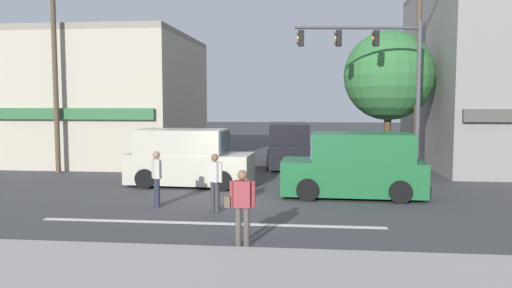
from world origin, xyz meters
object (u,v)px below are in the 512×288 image
object	(u,v)px
street_tree	(389,76)
van_approaching_near	(188,159)
utility_pole_far_right	(418,70)
van_parked_curbside	(355,167)
pedestrian_foreground_with_bag	(241,203)
pedestrian_far_side	(157,175)
traffic_light_mast	(385,71)
pedestrian_mid_crossing	(215,179)
utility_pole_near_left	(55,67)
van_crossing_center	(288,146)

from	to	relation	value
street_tree	van_approaching_near	world-z (taller)	street_tree
street_tree	utility_pole_far_right	bearing A→B (deg)	-46.15
van_approaching_near	van_parked_curbside	xyz separation A→B (m)	(6.02, -1.59, 0.00)
street_tree	pedestrian_foreground_with_bag	bearing A→B (deg)	-111.60
utility_pole_far_right	pedestrian_far_side	xyz separation A→B (m)	(-9.09, -7.68, -3.52)
street_tree	pedestrian_far_side	xyz separation A→B (m)	(-8.05, -8.76, -3.34)
traffic_light_mast	van_parked_curbside	distance (m)	4.84
van_approaching_near	pedestrian_mid_crossing	bearing A→B (deg)	-66.46
street_tree	utility_pole_near_left	xyz separation A→B (m)	(-14.54, -2.34, 0.35)
utility_pole_near_left	pedestrian_far_side	bearing A→B (deg)	-44.66
van_approaching_near	pedestrian_foreground_with_bag	xyz separation A→B (m)	(3.07, -7.55, -0.05)
van_crossing_center	pedestrian_mid_crossing	world-z (taller)	van_crossing_center
utility_pole_far_right	pedestrian_foreground_with_bag	world-z (taller)	utility_pole_far_right
utility_pole_far_right	pedestrian_mid_crossing	size ratio (longest dim) A/B	5.18
van_approaching_near	pedestrian_foreground_with_bag	bearing A→B (deg)	-67.88
pedestrian_mid_crossing	utility_pole_near_left	bearing A→B (deg)	140.46
traffic_light_mast	street_tree	bearing A→B (deg)	79.11
van_crossing_center	pedestrian_far_side	bearing A→B (deg)	-110.16
utility_pole_far_right	van_parked_curbside	distance (m)	7.19
pedestrian_foreground_with_bag	van_crossing_center	bearing A→B (deg)	88.15
utility_pole_far_right	van_parked_curbside	bearing A→B (deg)	-119.02
van_parked_curbside	pedestrian_far_side	world-z (taller)	van_parked_curbside
traffic_light_mast	pedestrian_mid_crossing	size ratio (longest dim) A/B	3.71
traffic_light_mast	utility_pole_far_right	bearing A→B (deg)	53.16
van_approaching_near	pedestrian_far_side	bearing A→B (deg)	-90.20
van_parked_curbside	pedestrian_foreground_with_bag	bearing A→B (deg)	-116.35
pedestrian_mid_crossing	pedestrian_far_side	size ratio (longest dim) A/B	1.00
pedestrian_foreground_with_bag	pedestrian_mid_crossing	bearing A→B (deg)	110.24
pedestrian_mid_crossing	traffic_light_mast	bearing A→B (deg)	46.85
van_approaching_near	van_parked_curbside	size ratio (longest dim) A/B	1.01
traffic_light_mast	van_parked_curbside	size ratio (longest dim) A/B	1.33
utility_pole_near_left	traffic_light_mast	xyz separation A→B (m)	(13.90, -0.98, -0.34)
utility_pole_near_left	van_parked_curbside	xyz separation A→B (m)	(12.53, -4.25, -3.64)
traffic_light_mast	van_approaching_near	xyz separation A→B (m)	(-7.40, -1.67, -3.30)
utility_pole_near_left	traffic_light_mast	distance (m)	13.94
van_approaching_near	van_parked_curbside	bearing A→B (deg)	-14.81
utility_pole_far_right	pedestrian_mid_crossing	bearing A→B (deg)	-131.53
van_approaching_near	pedestrian_far_side	distance (m)	3.76
street_tree	van_crossing_center	xyz separation A→B (m)	(-4.54, 0.81, -3.29)
pedestrian_foreground_with_bag	pedestrian_mid_crossing	world-z (taller)	same
van_approaching_near	pedestrian_mid_crossing	distance (m)	4.63
pedestrian_far_side	street_tree	bearing A→B (deg)	47.41
traffic_light_mast	utility_pole_near_left	bearing A→B (deg)	175.96
van_crossing_center	pedestrian_foreground_with_bag	xyz separation A→B (m)	(-0.43, -13.36, -0.05)
utility_pole_far_right	van_crossing_center	distance (m)	6.83
van_parked_curbside	street_tree	bearing A→B (deg)	72.99
street_tree	traffic_light_mast	bearing A→B (deg)	-100.89
traffic_light_mast	pedestrian_mid_crossing	distance (m)	8.78
street_tree	utility_pole_near_left	size ratio (longest dim) A/B	0.70
utility_pole_far_right	traffic_light_mast	size ratio (longest dim) A/B	1.39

